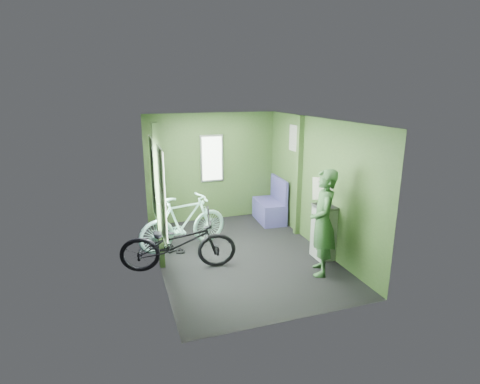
# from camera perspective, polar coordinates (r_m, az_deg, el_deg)

# --- Properties ---
(room) EXTENTS (4.00, 4.02, 2.31)m
(room) POSITION_cam_1_polar(r_m,az_deg,el_deg) (6.12, -0.15, 2.86)
(room) COLOR black
(room) RESTS_ON ground
(bicycle_black) EXTENTS (1.90, 1.06, 1.04)m
(bicycle_black) POSITION_cam_1_polar(r_m,az_deg,el_deg) (6.11, -9.16, -11.71)
(bicycle_black) COLOR black
(bicycle_black) RESTS_ON ground
(bicycle_mint) EXTENTS (1.74, 0.93, 1.03)m
(bicycle_mint) POSITION_cam_1_polar(r_m,az_deg,el_deg) (6.89, -8.43, -8.45)
(bicycle_mint) COLOR #A0E7D6
(bicycle_mint) RESTS_ON ground
(passenger) EXTENTS (0.60, 0.77, 1.64)m
(passenger) POSITION_cam_1_polar(r_m,az_deg,el_deg) (5.79, 12.53, -4.57)
(passenger) COLOR #2F552E
(passenger) RESTS_ON ground
(waste_box) EXTENTS (0.27, 0.38, 0.93)m
(waste_box) POSITION_cam_1_polar(r_m,az_deg,el_deg) (6.44, 12.60, -5.95)
(waste_box) COLOR gray
(waste_box) RESTS_ON ground
(bench_seat) EXTENTS (0.55, 0.92, 0.94)m
(bench_seat) POSITION_cam_1_polar(r_m,az_deg,el_deg) (8.11, 4.64, -2.52)
(bench_seat) COLOR navy
(bench_seat) RESTS_ON ground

